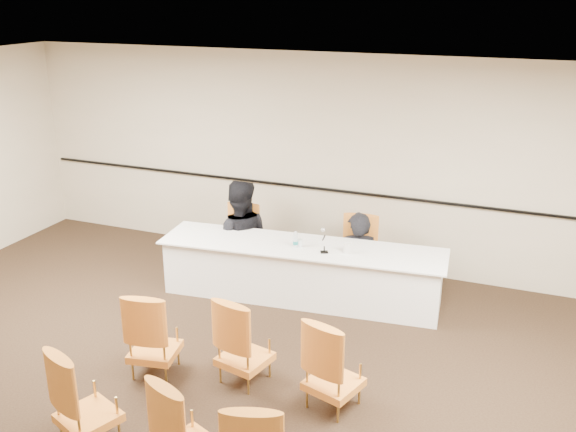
# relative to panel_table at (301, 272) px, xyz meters

# --- Properties ---
(floor) EXTENTS (10.00, 10.00, 0.00)m
(floor) POSITION_rel_panel_table_xyz_m (0.12, -2.71, -0.36)
(floor) COLOR black
(floor) RESTS_ON ground
(ceiling) EXTENTS (10.00, 10.00, 0.00)m
(ceiling) POSITION_rel_panel_table_xyz_m (0.12, -2.71, 2.64)
(ceiling) COLOR silver
(ceiling) RESTS_ON ground
(wall_back) EXTENTS (10.00, 0.04, 3.00)m
(wall_back) POSITION_rel_panel_table_xyz_m (0.12, 1.29, 1.14)
(wall_back) COLOR beige
(wall_back) RESTS_ON ground
(wall_rail) EXTENTS (9.80, 0.04, 0.03)m
(wall_rail) POSITION_rel_panel_table_xyz_m (0.12, 1.25, 0.74)
(wall_rail) COLOR black
(wall_rail) RESTS_ON wall_back
(panel_table) EXTENTS (3.70, 1.20, 0.73)m
(panel_table) POSITION_rel_panel_table_xyz_m (0.00, 0.00, 0.00)
(panel_table) COLOR white
(panel_table) RESTS_ON ground
(panelist_main) EXTENTS (0.69, 0.57, 1.63)m
(panelist_main) POSITION_rel_panel_table_xyz_m (0.57, 0.61, -0.13)
(panelist_main) COLOR black
(panelist_main) RESTS_ON ground
(panelist_main_chair) EXTENTS (0.55, 0.55, 0.95)m
(panelist_main_chair) POSITION_rel_panel_table_xyz_m (0.57, 0.61, 0.11)
(panelist_main_chair) COLOR orange
(panelist_main_chair) RESTS_ON ground
(panelist_second) EXTENTS (1.09, 0.98, 1.83)m
(panelist_second) POSITION_rel_panel_table_xyz_m (-1.09, 0.44, 0.06)
(panelist_second) COLOR black
(panelist_second) RESTS_ON ground
(panelist_second_chair) EXTENTS (0.55, 0.55, 0.95)m
(panelist_second_chair) POSITION_rel_panel_table_xyz_m (-1.09, 0.44, 0.11)
(panelist_second_chair) COLOR orange
(panelist_second_chair) RESTS_ON ground
(papers) EXTENTS (0.36, 0.33, 0.00)m
(papers) POSITION_rel_panel_table_xyz_m (0.39, -0.05, 0.37)
(papers) COLOR white
(papers) RESTS_ON panel_table
(microphone) EXTENTS (0.18, 0.22, 0.28)m
(microphone) POSITION_rel_panel_table_xyz_m (0.34, -0.12, 0.50)
(microphone) COLOR black
(microphone) RESTS_ON panel_table
(water_bottle) EXTENTS (0.08, 0.08, 0.21)m
(water_bottle) POSITION_rel_panel_table_xyz_m (-0.05, -0.08, 0.47)
(water_bottle) COLOR #16797C
(water_bottle) RESTS_ON panel_table
(drinking_glass) EXTENTS (0.09, 0.09, 0.10)m
(drinking_glass) POSITION_rel_panel_table_xyz_m (-0.01, -0.04, 0.41)
(drinking_glass) COLOR white
(drinking_glass) RESTS_ON panel_table
(coffee_cup) EXTENTS (0.10, 0.10, 0.14)m
(coffee_cup) POSITION_rel_panel_table_xyz_m (0.61, -0.02, 0.43)
(coffee_cup) COLOR silver
(coffee_cup) RESTS_ON panel_table
(aud_chair_front_left) EXTENTS (0.58, 0.58, 0.95)m
(aud_chair_front_left) POSITION_rel_panel_table_xyz_m (-0.80, -2.17, 0.11)
(aud_chair_front_left) COLOR orange
(aud_chair_front_left) RESTS_ON ground
(aud_chair_front_mid) EXTENTS (0.60, 0.60, 0.95)m
(aud_chair_front_mid) POSITION_rel_panel_table_xyz_m (0.13, -1.95, 0.11)
(aud_chair_front_mid) COLOR orange
(aud_chair_front_mid) RESTS_ON ground
(aud_chair_front_right) EXTENTS (0.62, 0.62, 0.95)m
(aud_chair_front_right) POSITION_rel_panel_table_xyz_m (1.10, -2.03, 0.11)
(aud_chair_front_right) COLOR orange
(aud_chair_front_right) RESTS_ON ground
(aud_chair_back_left) EXTENTS (0.65, 0.65, 0.95)m
(aud_chair_back_left) POSITION_rel_panel_table_xyz_m (-0.74, -3.32, 0.11)
(aud_chair_back_left) COLOR orange
(aud_chair_back_left) RESTS_ON ground
(aud_chair_back_mid) EXTENTS (0.65, 0.65, 0.95)m
(aud_chair_back_mid) POSITION_rel_panel_table_xyz_m (0.29, -3.36, 0.11)
(aud_chair_back_mid) COLOR orange
(aud_chair_back_mid) RESTS_ON ground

